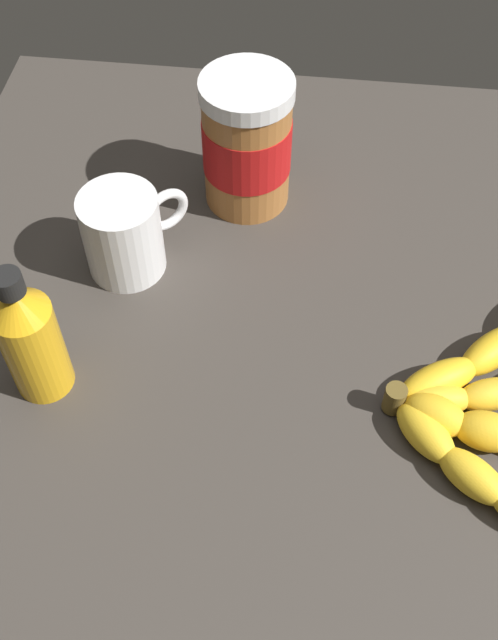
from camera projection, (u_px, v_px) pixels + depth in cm
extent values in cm
cube|color=#38332D|center=(251.00, 329.00, 78.94)|extent=(81.31, 72.85, 4.22)
ellipsoid|color=yellow|center=(426.00, 433.00, 67.48)|extent=(7.24, 6.92, 3.28)
ellipsoid|color=yellow|center=(473.00, 476.00, 65.01)|extent=(6.73, 7.35, 3.28)
ellipsoid|color=gold|center=(435.00, 415.00, 68.38)|extent=(5.41, 6.73, 3.62)
ellipsoid|color=gold|center=(487.00, 431.00, 67.40)|extent=(4.39, 6.28, 3.62)
ellipsoid|color=yellow|center=(438.00, 400.00, 69.70)|extent=(3.81, 6.57, 3.02)
ellipsoid|color=yellow|center=(490.00, 394.00, 70.02)|extent=(4.83, 6.86, 3.02)
ellipsoid|color=yellow|center=(439.00, 380.00, 70.77)|extent=(7.23, 8.83, 3.34)
ellipsoid|color=yellow|center=(493.00, 350.00, 72.79)|extent=(8.12, 8.36, 3.34)
cylinder|color=brown|center=(394.00, 398.00, 69.43)|extent=(2.00, 2.00, 3.00)
cylinder|color=#9E602D|center=(247.00, 149.00, 82.29)|extent=(9.42, 9.42, 13.62)
cylinder|color=#B71414|center=(247.00, 144.00, 81.74)|extent=(9.60, 9.60, 6.13)
cylinder|color=silver|center=(247.00, 89.00, 76.12)|extent=(9.81, 9.81, 1.79)
cylinder|color=gold|center=(34.00, 348.00, 68.48)|extent=(5.44, 5.44, 10.66)
cone|color=gold|center=(16.00, 302.00, 63.12)|extent=(5.44, 5.44, 2.73)
cylinder|color=black|center=(8.00, 284.00, 61.22)|extent=(2.49, 2.49, 2.02)
cylinder|color=silver|center=(123.00, 234.00, 77.71)|extent=(8.13, 8.13, 9.36)
torus|color=silver|center=(166.00, 210.00, 79.15)|extent=(4.15, 4.49, 5.12)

